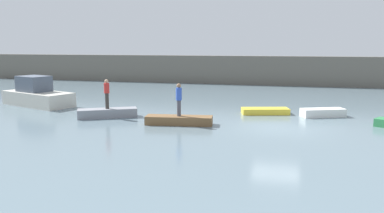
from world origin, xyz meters
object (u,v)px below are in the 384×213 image
Objects in this scene: rowboat_brown at (179,120)px; person_red_shirt at (107,92)px; person_blue_shirt at (179,98)px; rowboat_yellow at (265,111)px; motorboat at (37,95)px; rowboat_white at (323,113)px; rowboat_grey at (107,113)px.

person_red_shirt reaches higher than rowboat_brown.
person_blue_shirt is at bearing 81.93° from rowboat_brown.
rowboat_brown is at bearing -149.64° from rowboat_yellow.
rowboat_brown is 6.28m from rowboat_yellow.
motorboat is at bearing 153.98° from rowboat_brown.
person_red_shirt is 0.98× the size of person_blue_shirt.
rowboat_yellow is at bearing 2.49° from motorboat.
person_red_shirt is (-12.57, -3.62, 1.27)m from rowboat_white.
rowboat_grey is 9.81m from rowboat_yellow.
rowboat_grey is at bearing 169.52° from person_blue_shirt.
rowboat_grey is at bearing 161.45° from rowboat_brown.
person_blue_shirt reaches higher than rowboat_grey.
person_red_shirt is at bearing 0.00° from rowboat_grey.
motorboat is 3.38× the size of person_blue_shirt.
motorboat reaches higher than rowboat_white.
rowboat_white is 1.46× the size of person_blue_shirt.
person_blue_shirt is at bearing -149.64° from rowboat_yellow.
motorboat is 12.47m from rowboat_brown.
person_red_shirt is at bearing -22.67° from motorboat.
motorboat is 1.66× the size of rowboat_brown.
rowboat_white reaches higher than rowboat_yellow.
rowboat_brown is at bearing -39.40° from rowboat_grey.
rowboat_brown is (4.77, -0.88, -0.03)m from rowboat_grey.
rowboat_brown is at bearing -173.35° from rowboat_white.
motorboat reaches higher than rowboat_brown.
motorboat is at bearing 158.60° from rowboat_white.
motorboat is 2.07× the size of rowboat_yellow.
rowboat_brown is 9.00m from rowboat_white.
rowboat_grey is at bearing -22.67° from motorboat.
person_blue_shirt is at bearing -173.35° from rowboat_white.
rowboat_yellow is at bearing 155.93° from rowboat_white.
person_red_shirt is (0.00, 0.00, 1.25)m from rowboat_grey.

